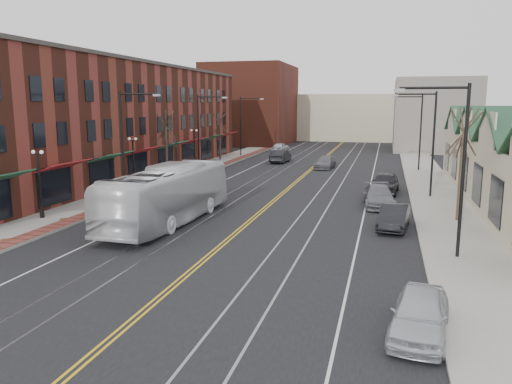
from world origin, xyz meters
The scene contains 31 objects.
ground centered at (0.00, 0.00, 0.00)m, with size 160.00×160.00×0.00m, color black.
sidewalk_left centered at (-12.00, 20.00, 0.07)m, with size 4.00×120.00×0.15m, color gray.
sidewalk_right centered at (12.00, 20.00, 0.07)m, with size 4.00×120.00×0.15m, color gray.
building_left centered at (-19.00, 27.00, 5.50)m, with size 10.00×50.00×11.00m, color maroon.
backdrop_left centered at (-16.00, 70.00, 7.00)m, with size 14.00×18.00×14.00m, color maroon.
backdrop_mid centered at (0.00, 85.00, 4.50)m, with size 22.00×14.00×9.00m, color #B6AA8C.
backdrop_right centered at (15.00, 65.00, 5.50)m, with size 12.00×16.00×11.00m, color slate.
streetlight_l_1 centered at (-11.05, 16.00, 5.03)m, with size 3.33×0.25×8.00m.
streetlight_l_2 centered at (-11.05, 32.00, 5.03)m, with size 3.33×0.25×8.00m.
streetlight_l_3 centered at (-11.05, 48.00, 5.03)m, with size 3.33×0.25×8.00m.
streetlight_r_0 centered at (11.05, 6.00, 5.03)m, with size 3.33×0.25×8.00m.
streetlight_r_1 centered at (11.05, 22.00, 5.03)m, with size 3.33×0.25×8.00m.
streetlight_r_2 centered at (11.05, 38.00, 5.03)m, with size 3.33×0.25×8.00m.
lamppost_l_1 centered at (-12.80, 8.00, 2.20)m, with size 0.84×0.28×4.27m.
lamppost_l_2 centered at (-12.80, 20.00, 2.20)m, with size 0.84×0.28×4.27m.
lamppost_l_3 centered at (-12.80, 34.00, 2.20)m, with size 0.84×0.28×4.27m.
tree_left_near centered at (-12.50, 26.00, 3.51)m, with size 1.78×1.37×6.48m.
tree_left_far centered at (-12.50, 42.00, 3.28)m, with size 1.66×1.28×6.02m.
tree_right_mid centered at (12.50, 14.00, 3.75)m, with size 1.90×1.46×6.93m.
manhole_mid centered at (-11.20, 3.00, 0.16)m, with size 0.60×0.60×0.02m, color #592D19.
manhole_far centered at (-11.20, 8.00, 0.16)m, with size 0.60×0.60×0.02m, color #592D19.
traffic_signal centered at (-10.60, 24.00, 2.35)m, with size 0.18×0.15×3.80m.
transit_bus centered at (-4.72, 9.27, 1.75)m, with size 2.94×12.57×3.50m, color silver.
parked_suv centered at (-9.30, 12.28, 0.80)m, with size 2.65×5.74×1.59m, color #B2B4BA.
parked_car_a centered at (9.30, -2.66, 0.72)m, with size 1.70×4.23×1.44m, color silver.
parked_car_b centered at (8.65, 11.27, 0.71)m, with size 1.51×4.33×1.43m, color black.
parked_car_c centered at (7.66, 17.72, 0.74)m, with size 2.08×5.12×1.48m, color slate.
parked_car_d centered at (8.07, 23.40, 0.86)m, with size 2.02×5.02×1.71m, color black.
distant_car_left centered at (-4.64, 42.16, 0.80)m, with size 1.68×4.83×1.59m, color black.
distant_car_right centered at (1.42, 37.82, 0.67)m, with size 1.86×4.59×1.33m, color slate.
distant_car_far centered at (-7.39, 55.18, 0.74)m, with size 1.75×4.35×1.48m, color #B6B9BE.
Camera 1 is at (8.05, -18.27, 7.25)m, focal length 35.00 mm.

